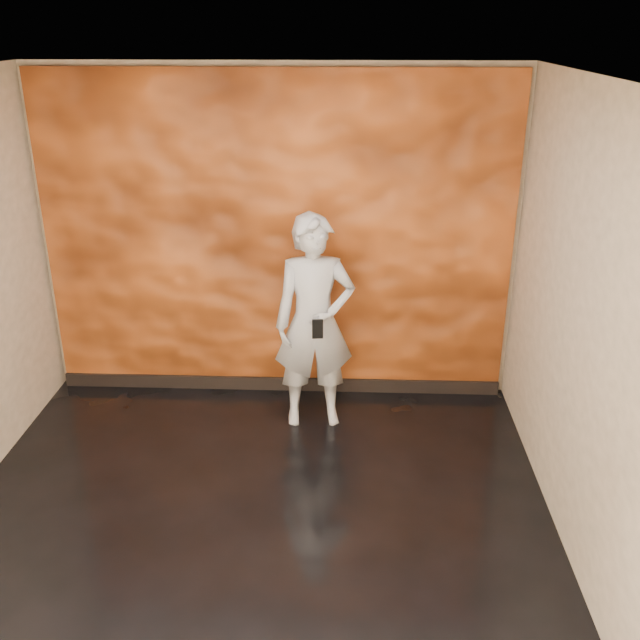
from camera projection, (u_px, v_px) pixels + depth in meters
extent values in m
cube|color=black|center=(252.00, 530.00, 4.67)|extent=(4.00, 4.00, 0.01)
cube|color=tan|center=(277.00, 237.00, 5.97)|extent=(4.00, 0.02, 2.80)
cube|color=tan|center=(154.00, 587.00, 2.29)|extent=(4.00, 0.02, 2.80)
cube|color=tan|center=(593.00, 341.00, 4.05)|extent=(0.02, 4.00, 2.80)
cube|color=white|center=(231.00, 80.00, 3.58)|extent=(4.00, 4.00, 0.01)
cube|color=orange|center=(277.00, 241.00, 5.94)|extent=(3.90, 0.06, 2.75)
cube|color=black|center=(280.00, 383.00, 6.42)|extent=(3.90, 0.04, 0.12)
imported|color=#969CA4|center=(314.00, 323.00, 5.62)|extent=(0.69, 0.50, 1.75)
cube|color=black|center=(318.00, 329.00, 5.35)|extent=(0.08, 0.03, 0.15)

